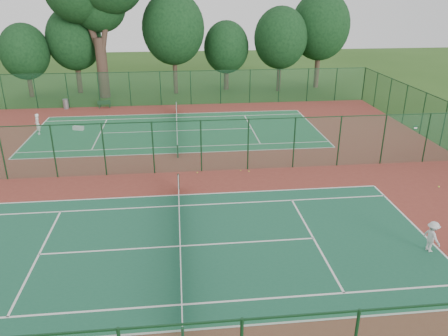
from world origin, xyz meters
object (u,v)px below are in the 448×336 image
Objects in this scene: player_far at (38,124)px; trash_bin at (66,104)px; bench at (104,104)px; player_near at (432,237)px; kit_bag at (78,128)px.

player_far reaches higher than trash_bin.
bench is at bearing 127.90° from player_far.
player_far is 1.29× the size of bench.
player_near is 1.13× the size of bench.
player_near is 0.87× the size of player_far.
kit_bag is (2.63, -7.47, -0.32)m from trash_bin.
trash_bin is (0.39, 8.25, -0.38)m from player_far.
player_far is at bearing 36.31° from player_near.
player_near is at bearing -26.76° from kit_bag.
kit_bag is (3.02, 0.79, -0.70)m from player_far.
bench is (-18.60, 28.06, -0.34)m from player_near.
player_near is 30.28m from player_far.
player_far is 9.13m from bench.
player_near reaches higher than trash_bin.
player_far is 3.20m from kit_bag.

